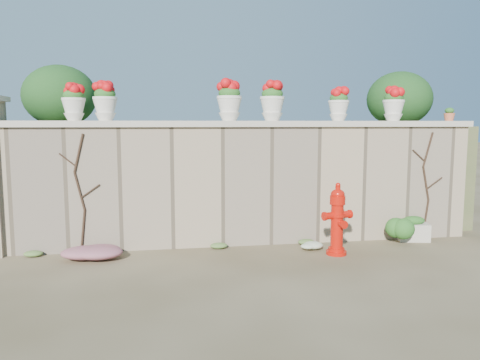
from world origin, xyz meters
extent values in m
plane|color=#4A3D25|center=(0.00, 0.00, 0.00)|extent=(80.00, 80.00, 0.00)
cube|color=gray|center=(0.00, 1.80, 1.00)|extent=(8.00, 0.40, 2.00)
cube|color=#B7AC9B|center=(0.00, 1.80, 2.05)|extent=(8.10, 0.52, 0.10)
cube|color=#384C23|center=(0.00, 5.00, 1.00)|extent=(9.00, 6.00, 2.00)
ellipsoid|color=#143814|center=(-3.20, 3.00, 2.55)|extent=(1.30, 1.30, 1.10)
ellipsoid|color=#143814|center=(3.40, 3.00, 2.55)|extent=(1.30, 1.30, 1.10)
cylinder|color=black|center=(-2.66, 1.58, 0.35)|extent=(0.12, 0.04, 0.70)
cylinder|color=black|center=(-2.69, 1.58, 1.00)|extent=(0.17, 0.04, 0.61)
cylinder|color=black|center=(-2.67, 1.58, 1.60)|extent=(0.18, 0.04, 0.61)
cylinder|color=black|center=(-2.52, 1.58, 1.00)|extent=(0.30, 0.02, 0.22)
cylinder|color=black|center=(-2.85, 1.58, 1.50)|extent=(0.25, 0.02, 0.21)
cylinder|color=black|center=(3.24, 1.58, 0.35)|extent=(0.12, 0.04, 0.70)
cylinder|color=black|center=(3.22, 1.58, 1.00)|extent=(0.17, 0.04, 0.61)
cylinder|color=black|center=(3.23, 1.58, 1.60)|extent=(0.18, 0.04, 0.61)
cylinder|color=black|center=(3.38, 1.58, 1.00)|extent=(0.30, 0.02, 0.22)
cylinder|color=black|center=(3.05, 1.58, 1.50)|extent=(0.25, 0.02, 0.21)
cylinder|color=#BC1107|center=(1.29, 0.86, 0.03)|extent=(0.32, 0.32, 0.06)
cylinder|color=#BC1107|center=(1.29, 0.86, 0.46)|extent=(0.19, 0.19, 0.71)
cylinder|color=#BC1107|center=(1.29, 0.86, 0.63)|extent=(0.24, 0.24, 0.05)
cylinder|color=#BC1107|center=(1.29, 0.86, 0.87)|extent=(0.24, 0.24, 0.14)
ellipsoid|color=#BC1107|center=(1.29, 0.86, 0.98)|extent=(0.22, 0.22, 0.16)
cylinder|color=#BC1107|center=(1.29, 0.86, 1.08)|extent=(0.08, 0.08, 0.11)
cylinder|color=#BC1107|center=(1.14, 0.83, 0.63)|extent=(0.18, 0.15, 0.11)
cylinder|color=#BC1107|center=(1.45, 0.90, 0.63)|extent=(0.18, 0.15, 0.11)
cylinder|color=#BC1107|center=(1.32, 0.74, 0.51)|extent=(0.13, 0.13, 0.10)
cube|color=#B7AC9B|center=(2.95, 1.47, 0.15)|extent=(0.58, 0.41, 0.31)
ellipsoid|color=#1E5119|center=(2.95, 1.47, 0.36)|extent=(0.44, 0.32, 0.16)
ellipsoid|color=#1E5119|center=(2.65, 1.28, 0.32)|extent=(0.66, 0.60, 0.63)
ellipsoid|color=#C1267A|center=(-2.45, 1.20, 0.14)|extent=(1.03, 0.69, 0.28)
ellipsoid|color=white|center=(0.98, 1.15, 0.09)|extent=(0.50, 0.40, 0.18)
ellipsoid|color=#1E5119|center=(-2.76, 1.80, 2.50)|extent=(0.32, 0.32, 0.19)
ellipsoid|color=red|center=(-2.76, 1.80, 2.58)|extent=(0.28, 0.28, 0.20)
ellipsoid|color=#1E5119|center=(-2.27, 1.80, 2.52)|extent=(0.33, 0.33, 0.20)
ellipsoid|color=red|center=(-2.27, 1.80, 2.60)|extent=(0.29, 0.29, 0.21)
ellipsoid|color=#1E5119|center=(-0.28, 1.80, 2.55)|extent=(0.36, 0.36, 0.22)
ellipsoid|color=red|center=(-0.28, 1.80, 2.65)|extent=(0.32, 0.32, 0.23)
ellipsoid|color=#1E5119|center=(0.46, 1.80, 2.55)|extent=(0.36, 0.36, 0.22)
ellipsoid|color=red|center=(0.46, 1.80, 2.64)|extent=(0.32, 0.32, 0.23)
ellipsoid|color=#1E5119|center=(1.64, 1.80, 2.49)|extent=(0.31, 0.31, 0.19)
ellipsoid|color=red|center=(1.64, 1.80, 2.57)|extent=(0.27, 0.27, 0.20)
ellipsoid|color=#1E5119|center=(2.65, 1.80, 2.51)|extent=(0.33, 0.33, 0.20)
ellipsoid|color=red|center=(2.65, 1.80, 2.59)|extent=(0.29, 0.29, 0.20)
ellipsoid|color=#1E5119|center=(3.74, 1.80, 2.28)|extent=(0.16, 0.16, 0.11)
camera|label=1|loc=(-1.40, -5.98, 2.06)|focal=35.00mm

